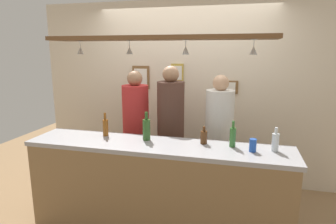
{
  "coord_description": "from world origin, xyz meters",
  "views": [
    {
      "loc": [
        0.8,
        -3.02,
        1.91
      ],
      "look_at": [
        0.0,
        0.1,
        1.22
      ],
      "focal_mm": 30.92,
      "sensor_mm": 36.0,
      "label": 1
    }
  ],
  "objects_px": {
    "person_middle_brown_shirt": "(171,120)",
    "drink_can": "(253,145)",
    "bottle_beer_green_import": "(233,137)",
    "bottle_beer_amber_tall": "(105,127)",
    "bottle_soda_clear": "(275,142)",
    "picture_frame_crest": "(177,73)",
    "picture_frame_caricature": "(141,77)",
    "bottle_champagne_green": "(146,129)",
    "picture_frame_lower_pair": "(227,87)",
    "person_right_white_patterned_shirt": "(219,128)",
    "person_left_red_shirt": "(136,122)",
    "bottle_beer_brown_stubby": "(204,137)"
  },
  "relations": [
    {
      "from": "bottle_beer_amber_tall",
      "to": "picture_frame_lower_pair",
      "type": "bearing_deg",
      "value": 45.92
    },
    {
      "from": "bottle_soda_clear",
      "to": "picture_frame_crest",
      "type": "xyz_separation_m",
      "value": [
        -1.24,
        1.33,
        0.52
      ]
    },
    {
      "from": "person_right_white_patterned_shirt",
      "to": "drink_can",
      "type": "distance_m",
      "value": 0.85
    },
    {
      "from": "person_middle_brown_shirt",
      "to": "picture_frame_caricature",
      "type": "height_order",
      "value": "person_middle_brown_shirt"
    },
    {
      "from": "picture_frame_caricature",
      "to": "bottle_beer_brown_stubby",
      "type": "bearing_deg",
      "value": -48.71
    },
    {
      "from": "picture_frame_lower_pair",
      "to": "person_right_white_patterned_shirt",
      "type": "bearing_deg",
      "value": -93.71
    },
    {
      "from": "bottle_beer_green_import",
      "to": "picture_frame_caricature",
      "type": "distance_m",
      "value": 1.96
    },
    {
      "from": "person_left_red_shirt",
      "to": "bottle_champagne_green",
      "type": "bearing_deg",
      "value": -60.72
    },
    {
      "from": "picture_frame_caricature",
      "to": "person_right_white_patterned_shirt",
      "type": "bearing_deg",
      "value": -27.55
    },
    {
      "from": "bottle_beer_green_import",
      "to": "bottle_beer_amber_tall",
      "type": "xyz_separation_m",
      "value": [
        -1.37,
        0.03,
        -0.0
      ]
    },
    {
      "from": "bottle_champagne_green",
      "to": "bottle_beer_amber_tall",
      "type": "relative_size",
      "value": 1.15
    },
    {
      "from": "bottle_beer_brown_stubby",
      "to": "picture_frame_lower_pair",
      "type": "xyz_separation_m",
      "value": [
        0.15,
        1.27,
        0.35
      ]
    },
    {
      "from": "bottle_soda_clear",
      "to": "picture_frame_caricature",
      "type": "bearing_deg",
      "value": 143.38
    },
    {
      "from": "picture_frame_caricature",
      "to": "bottle_beer_amber_tall",
      "type": "bearing_deg",
      "value": -88.49
    },
    {
      "from": "bottle_beer_amber_tall",
      "to": "bottle_soda_clear",
      "type": "xyz_separation_m",
      "value": [
        1.76,
        -0.06,
        -0.01
      ]
    },
    {
      "from": "person_right_white_patterned_shirt",
      "to": "picture_frame_lower_pair",
      "type": "xyz_separation_m",
      "value": [
        0.04,
        0.64,
        0.43
      ]
    },
    {
      "from": "person_middle_brown_shirt",
      "to": "drink_can",
      "type": "relative_size",
      "value": 14.15
    },
    {
      "from": "person_middle_brown_shirt",
      "to": "bottle_beer_green_import",
      "type": "bearing_deg",
      "value": -40.08
    },
    {
      "from": "person_left_red_shirt",
      "to": "bottle_beer_brown_stubby",
      "type": "distance_m",
      "value": 1.16
    },
    {
      "from": "bottle_beer_brown_stubby",
      "to": "bottle_beer_amber_tall",
      "type": "bearing_deg",
      "value": 179.84
    },
    {
      "from": "drink_can",
      "to": "picture_frame_caricature",
      "type": "bearing_deg",
      "value": 138.76
    },
    {
      "from": "picture_frame_lower_pair",
      "to": "bottle_beer_green_import",
      "type": "bearing_deg",
      "value": -83.88
    },
    {
      "from": "bottle_champagne_green",
      "to": "picture_frame_crest",
      "type": "bearing_deg",
      "value": 88.44
    },
    {
      "from": "bottle_beer_green_import",
      "to": "person_right_white_patterned_shirt",
      "type": "bearing_deg",
      "value": 105.27
    },
    {
      "from": "person_right_white_patterned_shirt",
      "to": "picture_frame_crest",
      "type": "distance_m",
      "value": 1.11
    },
    {
      "from": "person_right_white_patterned_shirt",
      "to": "person_middle_brown_shirt",
      "type": "bearing_deg",
      "value": 180.0
    },
    {
      "from": "bottle_beer_green_import",
      "to": "picture_frame_lower_pair",
      "type": "xyz_separation_m",
      "value": [
        -0.14,
        1.3,
        0.32
      ]
    },
    {
      "from": "bottle_beer_amber_tall",
      "to": "picture_frame_crest",
      "type": "distance_m",
      "value": 1.47
    },
    {
      "from": "drink_can",
      "to": "picture_frame_caricature",
      "type": "relative_size",
      "value": 0.36
    },
    {
      "from": "picture_frame_caricature",
      "to": "drink_can",
      "type": "bearing_deg",
      "value": -41.24
    },
    {
      "from": "person_middle_brown_shirt",
      "to": "bottle_beer_amber_tall",
      "type": "relative_size",
      "value": 6.64
    },
    {
      "from": "bottle_champagne_green",
      "to": "picture_frame_lower_pair",
      "type": "bearing_deg",
      "value": 60.2
    },
    {
      "from": "picture_frame_lower_pair",
      "to": "picture_frame_crest",
      "type": "relative_size",
      "value": 1.15
    },
    {
      "from": "person_right_white_patterned_shirt",
      "to": "picture_frame_crest",
      "type": "relative_size",
      "value": 6.27
    },
    {
      "from": "picture_frame_crest",
      "to": "person_left_red_shirt",
      "type": "bearing_deg",
      "value": -122.51
    },
    {
      "from": "bottle_beer_green_import",
      "to": "bottle_beer_amber_tall",
      "type": "distance_m",
      "value": 1.37
    },
    {
      "from": "drink_can",
      "to": "person_right_white_patterned_shirt",
      "type": "bearing_deg",
      "value": 115.98
    },
    {
      "from": "picture_frame_caricature",
      "to": "picture_frame_crest",
      "type": "relative_size",
      "value": 1.31
    },
    {
      "from": "person_left_red_shirt",
      "to": "person_middle_brown_shirt",
      "type": "bearing_deg",
      "value": 0.0
    },
    {
      "from": "bottle_soda_clear",
      "to": "person_left_red_shirt",
      "type": "bearing_deg",
      "value": 157.09
    },
    {
      "from": "bottle_beer_green_import",
      "to": "picture_frame_crest",
      "type": "height_order",
      "value": "picture_frame_crest"
    },
    {
      "from": "picture_frame_caricature",
      "to": "picture_frame_lower_pair",
      "type": "bearing_deg",
      "value": 0.0
    },
    {
      "from": "bottle_champagne_green",
      "to": "picture_frame_lower_pair",
      "type": "height_order",
      "value": "picture_frame_lower_pair"
    },
    {
      "from": "picture_frame_crest",
      "to": "person_middle_brown_shirt",
      "type": "bearing_deg",
      "value": -84.49
    },
    {
      "from": "person_middle_brown_shirt",
      "to": "bottle_beer_brown_stubby",
      "type": "xyz_separation_m",
      "value": [
        0.5,
        -0.64,
        0.01
      ]
    },
    {
      "from": "bottle_beer_amber_tall",
      "to": "picture_frame_crest",
      "type": "bearing_deg",
      "value": 67.69
    },
    {
      "from": "bottle_beer_brown_stubby",
      "to": "person_middle_brown_shirt",
      "type": "bearing_deg",
      "value": 128.3
    },
    {
      "from": "bottle_beer_green_import",
      "to": "bottle_soda_clear",
      "type": "height_order",
      "value": "bottle_beer_green_import"
    },
    {
      "from": "drink_can",
      "to": "bottle_champagne_green",
      "type": "bearing_deg",
      "value": 174.91
    },
    {
      "from": "person_middle_brown_shirt",
      "to": "picture_frame_lower_pair",
      "type": "relative_size",
      "value": 5.75
    }
  ]
}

